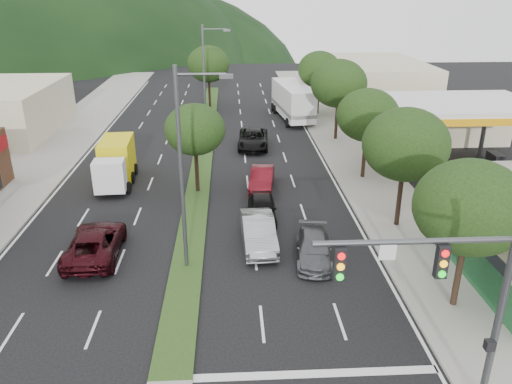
{
  "coord_description": "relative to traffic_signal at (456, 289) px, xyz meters",
  "views": [
    {
      "loc": [
        2.33,
        -13.98,
        13.09
      ],
      "look_at": [
        3.68,
        11.37,
        2.64
      ],
      "focal_mm": 35.0,
      "sensor_mm": 36.0,
      "label": 1
    }
  ],
  "objects": [
    {
      "name": "car_queue_d",
      "position": [
        -4.72,
        29.64,
        -3.88
      ],
      "size": [
        2.9,
        5.65,
        1.53
      ],
      "primitive_type": "imported",
      "rotation": [
        0.0,
        0.0,
        -0.07
      ],
      "color": "black",
      "rests_on": "ground"
    },
    {
      "name": "streetlight_near",
      "position": [
        -8.82,
        9.54,
        0.94
      ],
      "size": [
        2.6,
        0.25,
        10.0
      ],
      "color": "#47494C",
      "rests_on": "ground"
    },
    {
      "name": "suv_maroon",
      "position": [
        -13.85,
        10.96,
        -3.87
      ],
      "size": [
        2.71,
        5.62,
        1.54
      ],
      "primitive_type": "imported",
      "rotation": [
        0.0,
        0.0,
        3.17
      ],
      "color": "black",
      "rests_on": "ground"
    },
    {
      "name": "tree_med_near",
      "position": [
        -9.03,
        19.54,
        -0.22
      ],
      "size": [
        4.0,
        4.0,
        6.02
      ],
      "color": "black",
      "rests_on": "median"
    },
    {
      "name": "ground",
      "position": [
        -9.03,
        1.54,
        -4.65
      ],
      "size": [
        160.0,
        160.0,
        0.0
      ],
      "primitive_type": "plane",
      "color": "black",
      "rests_on": "ground"
    },
    {
      "name": "median",
      "position": [
        -9.03,
        29.54,
        -4.59
      ],
      "size": [
        1.6,
        56.0,
        0.12
      ],
      "primitive_type": "cube",
      "color": "#1F3E16",
      "rests_on": "ground"
    },
    {
      "name": "tree_r_d",
      "position": [
        2.97,
        31.54,
        0.54
      ],
      "size": [
        5.0,
        5.0,
        7.17
      ],
      "color": "black",
      "rests_on": "sidewalk_right"
    },
    {
      "name": "sidewalk_left",
      "position": [
        -22.03,
        26.54,
        -4.57
      ],
      "size": [
        6.0,
        90.0,
        0.15
      ],
      "primitive_type": "cube",
      "color": "gray",
      "rests_on": "ground"
    },
    {
      "name": "tree_r_a",
      "position": [
        2.97,
        5.54,
        0.17
      ],
      "size": [
        4.6,
        4.6,
        6.63
      ],
      "color": "black",
      "rests_on": "sidewalk_right"
    },
    {
      "name": "car_queue_a",
      "position": [
        -4.89,
        14.95,
        -3.93
      ],
      "size": [
        1.8,
        4.24,
        1.43
      ],
      "primitive_type": "imported",
      "rotation": [
        0.0,
        0.0,
        -0.03
      ],
      "color": "black",
      "rests_on": "ground"
    },
    {
      "name": "tree_r_c",
      "position": [
        2.97,
        21.54,
        0.1
      ],
      "size": [
        4.4,
        4.4,
        6.48
      ],
      "color": "black",
      "rests_on": "sidewalk_right"
    },
    {
      "name": "bldg_left_far",
      "position": [
        -28.03,
        35.54,
        -2.35
      ],
      "size": [
        9.0,
        14.0,
        4.6
      ],
      "primitive_type": "cube",
      "color": "beige",
      "rests_on": "ground"
    },
    {
      "name": "tree_r_e",
      "position": [
        2.97,
        41.54,
        0.25
      ],
      "size": [
        4.6,
        4.6,
        6.71
      ],
      "color": "black",
      "rests_on": "sidewalk_right"
    },
    {
      "name": "bldg_right_far",
      "position": [
        10.47,
        45.54,
        -2.05
      ],
      "size": [
        10.0,
        16.0,
        5.2
      ],
      "primitive_type": "cube",
      "color": "beige",
      "rests_on": "ground"
    },
    {
      "name": "tree_med_far",
      "position": [
        -9.03,
        45.54,
        0.36
      ],
      "size": [
        4.8,
        4.8,
        6.94
      ],
      "color": "black",
      "rests_on": "median"
    },
    {
      "name": "traffic_signal",
      "position": [
        0.0,
        0.0,
        0.0
      ],
      "size": [
        6.12,
        0.4,
        7.0
      ],
      "color": "#47494C",
      "rests_on": "ground"
    },
    {
      "name": "gas_canopy",
      "position": [
        9.97,
        23.54,
        0.0
      ],
      "size": [
        12.2,
        8.2,
        5.25
      ],
      "color": "silver",
      "rests_on": "ground"
    },
    {
      "name": "sidewalk_right",
      "position": [
        3.47,
        26.54,
        -4.57
      ],
      "size": [
        5.0,
        90.0,
        0.15
      ],
      "primitive_type": "cube",
      "color": "gray",
      "rests_on": "ground"
    },
    {
      "name": "motorhome",
      "position": [
        -0.03,
        39.83,
        -2.72
      ],
      "size": [
        3.95,
        9.7,
        3.62
      ],
      "rotation": [
        0.0,
        0.0,
        0.12
      ],
      "color": "silver",
      "rests_on": "ground"
    },
    {
      "name": "sedan_silver",
      "position": [
        -5.29,
        11.66,
        -3.84
      ],
      "size": [
        1.93,
        4.99,
        1.62
      ],
      "primitive_type": "imported",
      "rotation": [
        0.0,
        0.0,
        0.04
      ],
      "color": "gray",
      "rests_on": "ground"
    },
    {
      "name": "streetlight_mid",
      "position": [
        -8.82,
        34.54,
        0.94
      ],
      "size": [
        2.6,
        0.25,
        10.0
      ],
      "color": "#47494C",
      "rests_on": "ground"
    },
    {
      "name": "car_queue_c",
      "position": [
        -4.57,
        19.95,
        -3.91
      ],
      "size": [
        2.13,
        4.6,
        1.46
      ],
      "primitive_type": "imported",
      "rotation": [
        0.0,
        0.0,
        -0.13
      ],
      "color": "#560E16",
      "rests_on": "ground"
    },
    {
      "name": "car_queue_b",
      "position": [
        -2.52,
        9.95,
        -4.0
      ],
      "size": [
        2.31,
        4.61,
        1.29
      ],
      "primitive_type": "imported",
      "rotation": [
        0.0,
        0.0,
        -0.12
      ],
      "color": "#4B4B50",
      "rests_on": "ground"
    },
    {
      "name": "box_truck",
      "position": [
        -14.91,
        21.74,
        -3.23
      ],
      "size": [
        2.64,
        6.19,
        3.0
      ],
      "rotation": [
        0.0,
        0.0,
        3.19
      ],
      "color": "silver",
      "rests_on": "ground"
    },
    {
      "name": "tree_r_b",
      "position": [
        2.97,
        13.54,
        0.39
      ],
      "size": [
        4.8,
        4.8,
        6.94
      ],
      "color": "black",
      "rests_on": "sidewalk_right"
    }
  ]
}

